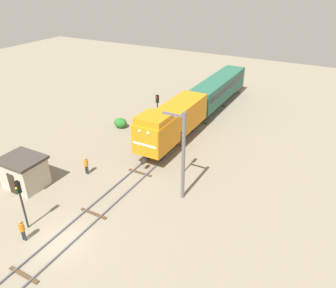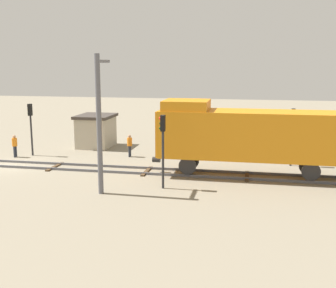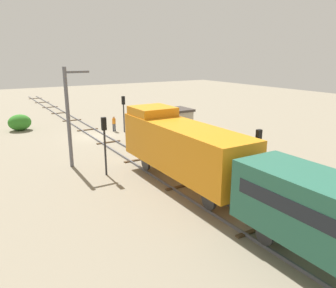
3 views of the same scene
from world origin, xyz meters
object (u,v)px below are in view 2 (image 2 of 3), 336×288
at_px(locomotive, 245,133).
at_px(traffic_signal_far, 292,126).
at_px(traffic_signal_mid, 163,138).
at_px(catenary_mast, 99,121).
at_px(traffic_signal_near, 30,120).
at_px(worker_near_track, 15,144).
at_px(relay_hut, 96,131).
at_px(worker_by_signal, 130,144).

xyz_separation_m(locomotive, traffic_signal_far, (-3.60, 3.14, 0.01)).
height_order(locomotive, traffic_signal_mid, locomotive).
relative_size(traffic_signal_mid, catenary_mast, 0.56).
height_order(locomotive, traffic_signal_near, locomotive).
distance_m(traffic_signal_far, worker_near_track, 20.42).
height_order(traffic_signal_far, catenary_mast, catenary_mast).
relative_size(traffic_signal_far, relay_hut, 1.14).
xyz_separation_m(locomotive, worker_near_track, (-2.40, -17.16, -1.78)).
relative_size(locomotive, traffic_signal_far, 2.91).
height_order(traffic_signal_mid, relay_hut, traffic_signal_mid).
relative_size(traffic_signal_near, worker_by_signal, 2.35).
distance_m(catenary_mast, relay_hut, 13.64).
distance_m(worker_near_track, catenary_mast, 12.42).
relative_size(locomotive, worker_near_track, 6.82).
xyz_separation_m(traffic_signal_near, worker_by_signal, (-1.00, 7.54, -1.79)).
xyz_separation_m(worker_near_track, relay_hut, (-5.10, 4.59, 0.40)).
bearing_deg(traffic_signal_mid, locomotive, 127.23).
xyz_separation_m(traffic_signal_far, worker_by_signal, (-0.60, -11.79, -1.78)).
relative_size(locomotive, worker_by_signal, 6.82).
bearing_deg(relay_hut, worker_near_track, -41.99).
relative_size(locomotive, traffic_signal_near, 2.90).
bearing_deg(traffic_signal_far, traffic_signal_mid, -47.42).
bearing_deg(locomotive, traffic_signal_near, -101.19).
bearing_deg(locomotive, worker_by_signal, -115.91).
bearing_deg(locomotive, catenary_mast, -57.01).
relative_size(worker_by_signal, relay_hut, 0.49).
distance_m(locomotive, traffic_signal_near, 16.50).
distance_m(traffic_signal_mid, relay_hut, 13.66).
xyz_separation_m(traffic_signal_mid, catenary_mast, (1.53, -3.13, 1.09)).
height_order(traffic_signal_mid, traffic_signal_far, traffic_signal_mid).
height_order(locomotive, worker_by_signal, locomotive).
bearing_deg(traffic_signal_near, relay_hut, 139.99).
bearing_deg(traffic_signal_near, traffic_signal_far, 91.19).
xyz_separation_m(traffic_signal_far, relay_hut, (-3.90, -15.72, -1.39)).
xyz_separation_m(locomotive, catenary_mast, (4.93, -7.60, 1.23)).
relative_size(worker_near_track, relay_hut, 0.49).
bearing_deg(locomotive, traffic_signal_mid, -52.77).
xyz_separation_m(traffic_signal_near, worker_near_track, (0.80, -0.98, -1.79)).
height_order(traffic_signal_mid, worker_near_track, traffic_signal_mid).
height_order(worker_near_track, relay_hut, relay_hut).
distance_m(traffic_signal_far, worker_by_signal, 11.94).
distance_m(traffic_signal_near, relay_hut, 5.79).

